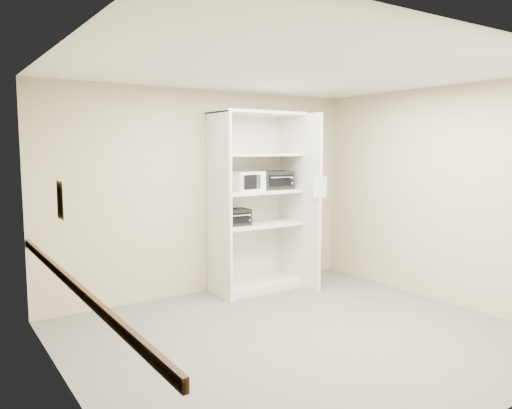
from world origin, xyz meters
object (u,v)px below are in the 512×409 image
shelving_unit (260,207)px  toaster_oven_upper (275,180)px  toaster_oven_lower (234,217)px  microwave (246,181)px

shelving_unit → toaster_oven_upper: 0.44m
toaster_oven_lower → microwave: bearing=-4.0°
microwave → toaster_oven_lower: size_ratio=1.10×
shelving_unit → toaster_oven_upper: (0.25, -0.01, 0.36)m
toaster_oven_upper → toaster_oven_lower: size_ratio=1.12×
microwave → toaster_oven_lower: 0.50m
toaster_oven_upper → toaster_oven_lower: 0.81m
microwave → toaster_oven_lower: microwave is taller
toaster_oven_upper → microwave: bearing=-171.7°
shelving_unit → microwave: (-0.24, -0.02, 0.37)m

